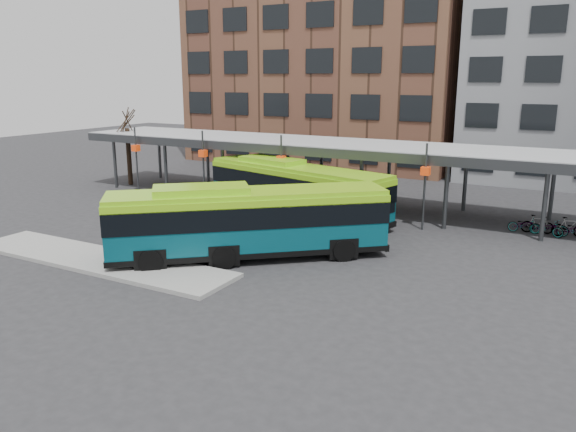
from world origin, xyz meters
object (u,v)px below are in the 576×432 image
object	(u,v)px
bus_front	(247,220)
pedestrian	(133,245)
tree	(129,154)
bus_rear	(296,188)

from	to	relation	value
bus_front	pedestrian	size ratio (longest dim) A/B	6.50
tree	pedestrian	bearing A→B (deg)	-45.44
bus_rear	tree	bearing A→B (deg)	-176.23
bus_front	pedestrian	world-z (taller)	bus_front
bus_front	bus_rear	size ratio (longest dim) A/B	0.90
bus_front	bus_rear	distance (m)	8.30
bus_front	pedestrian	bearing A→B (deg)	-175.59
bus_front	pedestrian	xyz separation A→B (m)	(-3.65, -3.60, -0.75)
bus_rear	pedestrian	xyz separation A→B (m)	(-1.85, -11.70, -0.71)
tree	pedestrian	distance (m)	20.86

